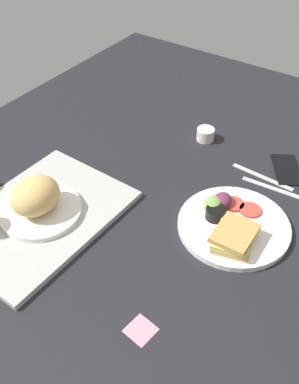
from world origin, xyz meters
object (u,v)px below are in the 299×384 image
serving_tray (40,216)px  fork (271,187)px  espresso_cup (205,134)px  cell_phone (287,169)px  bread_plate_near (37,201)px  plate_with_salad (231,224)px  knife (262,177)px  sticky_note (141,330)px

serving_tray → fork: size_ratio=2.65×
espresso_cup → cell_phone: (-0.09, -27.59, -1.60)cm
bread_plate_near → cell_phone: 72.08cm
serving_tray → plate_with_salad: 49.57cm
bread_plate_near → fork: (44.96, -45.54, -5.57)cm
fork → cell_phone: cell_phone is taller
fork → knife: 5.00cm
espresso_cup → bread_plate_near: bearing=161.5°
knife → sticky_note: (-60.01, 0.85, -0.19)cm
cell_phone → espresso_cup: bearing=58.1°
bread_plate_near → fork: bread_plate_near is taller
serving_tray → plate_with_salad: (24.85, -42.88, 0.90)cm
plate_with_salad → espresso_cup: size_ratio=5.11×
fork → knife: same height
serving_tray → fork: serving_tray is taller
bread_plate_near → cell_phone: bearing=-39.9°
cell_phone → sticky_note: cell_phone is taller
knife → bread_plate_near: bearing=52.2°
knife → cell_phone: size_ratio=1.32×
fork → bread_plate_near: bearing=40.7°
plate_with_salad → sticky_note: bearing=176.2°
espresso_cup → cell_phone: espresso_cup is taller
plate_with_salad → fork: (20.66, -2.41, -1.45)cm
plate_with_salad → espresso_cup: (30.93, 24.61, 0.30)cm
bread_plate_near → espresso_cup: bread_plate_near is taller
bread_plate_near → knife: bearing=-40.9°
serving_tray → sticky_note: bearing=-105.9°
bread_plate_near → plate_with_salad: 49.67cm
bread_plate_near → cell_phone: (55.13, -46.11, -5.42)cm
cell_phone → bread_plate_near: bearing=108.4°
espresso_cup → sticky_note: size_ratio=1.00×
serving_tray → bread_plate_near: 5.05cm
plate_with_salad → espresso_cup: bearing=38.5°
sticky_note → bread_plate_near: bearing=73.5°
bread_plate_near → espresso_cup: bearing=-18.5°
plate_with_salad → cell_phone: (30.83, -2.98, -1.30)cm
serving_tray → cell_phone: (55.69, -45.87, -0.40)cm
plate_with_salad → cell_phone: 31.01cm
knife → cell_phone: bearing=-119.4°
espresso_cup → sticky_note: 70.87cm
bread_plate_near → espresso_cup: (55.23, -18.52, -3.82)cm
bread_plate_near → plate_with_salad: bread_plate_near is taller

